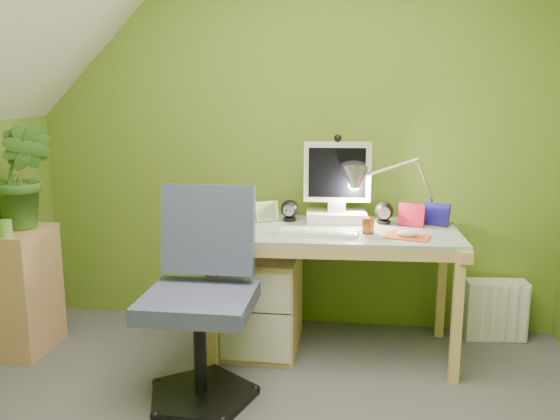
# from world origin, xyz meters

# --- Properties ---
(wall_back) EXTENTS (3.20, 0.01, 2.40)m
(wall_back) POSITION_xyz_m (0.00, 1.60, 1.20)
(wall_back) COLOR olive
(wall_back) RESTS_ON floor
(desk) EXTENTS (1.37, 0.73, 0.72)m
(desk) POSITION_xyz_m (0.28, 1.18, 0.36)
(desk) COLOR tan
(desk) RESTS_ON floor
(monitor) EXTENTS (0.42, 0.26, 0.55)m
(monitor) POSITION_xyz_m (0.28, 1.36, 0.99)
(monitor) COLOR beige
(monitor) RESTS_ON desk
(speaker_left) EXTENTS (0.13, 0.13, 0.13)m
(speaker_left) POSITION_xyz_m (0.01, 1.34, 0.78)
(speaker_left) COLOR black
(speaker_left) RESTS_ON desk
(speaker_right) EXTENTS (0.12, 0.12, 0.13)m
(speaker_right) POSITION_xyz_m (0.55, 1.34, 0.78)
(speaker_right) COLOR black
(speaker_right) RESTS_ON desk
(keyboard) EXTENTS (0.42, 0.16, 0.02)m
(keyboard) POSITION_xyz_m (0.20, 1.04, 0.73)
(keyboard) COLOR white
(keyboard) RESTS_ON desk
(mousepad) EXTENTS (0.26, 0.21, 0.01)m
(mousepad) POSITION_xyz_m (0.66, 1.04, 0.72)
(mousepad) COLOR #C6431F
(mousepad) RESTS_ON desk
(mouse) EXTENTS (0.12, 0.08, 0.04)m
(mouse) POSITION_xyz_m (0.66, 1.04, 0.74)
(mouse) COLOR white
(mouse) RESTS_ON mousepad
(amber_tumbler) EXTENTS (0.07, 0.07, 0.08)m
(amber_tumbler) POSITION_xyz_m (0.46, 1.10, 0.76)
(amber_tumbler) COLOR #8C3E14
(amber_tumbler) RESTS_ON desk
(candle_cluster) EXTENTS (0.19, 0.17, 0.13)m
(candle_cluster) POSITION_xyz_m (-0.32, 1.19, 0.78)
(candle_cluster) COLOR red
(candle_cluster) RESTS_ON desk
(photo_frame_red) EXTENTS (0.15, 0.07, 0.13)m
(photo_frame_red) POSITION_xyz_m (0.70, 1.30, 0.78)
(photo_frame_red) COLOR #AC122A
(photo_frame_red) RESTS_ON desk
(photo_frame_blue) EXTENTS (0.14, 0.08, 0.13)m
(photo_frame_blue) POSITION_xyz_m (0.84, 1.34, 0.78)
(photo_frame_blue) COLOR navy
(photo_frame_blue) RESTS_ON desk
(photo_frame_green) EXTENTS (0.13, 0.08, 0.12)m
(photo_frame_green) POSITION_xyz_m (-0.12, 1.32, 0.77)
(photo_frame_green) COLOR #B4D08F
(photo_frame_green) RESTS_ON desk
(desk_lamp) EXTENTS (0.54, 0.28, 0.55)m
(desk_lamp) POSITION_xyz_m (0.73, 1.36, 0.99)
(desk_lamp) COLOR silver
(desk_lamp) RESTS_ON desk
(side_ledge) EXTENTS (0.26, 0.40, 0.71)m
(side_ledge) POSITION_xyz_m (-1.45, 0.95, 0.35)
(side_ledge) COLOR tan
(side_ledge) RESTS_ON floor
(potted_plant) EXTENTS (0.36, 0.31, 0.59)m
(potted_plant) POSITION_xyz_m (-1.43, 1.00, 1.00)
(potted_plant) COLOR #366521
(potted_plant) RESTS_ON side_ledge
(green_cup) EXTENTS (0.08, 0.08, 0.09)m
(green_cup) POSITION_xyz_m (-1.43, 0.80, 0.75)
(green_cup) COLOR #6BA946
(green_cup) RESTS_ON side_ledge
(task_chair) EXTENTS (0.57, 0.57, 1.04)m
(task_chair) POSITION_xyz_m (-0.32, 0.55, 0.52)
(task_chair) COLOR #41476B
(task_chair) RESTS_ON floor
(radiator) EXTENTS (0.36, 0.17, 0.35)m
(radiator) POSITION_xyz_m (1.23, 1.49, 0.18)
(radiator) COLOR silver
(radiator) RESTS_ON floor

